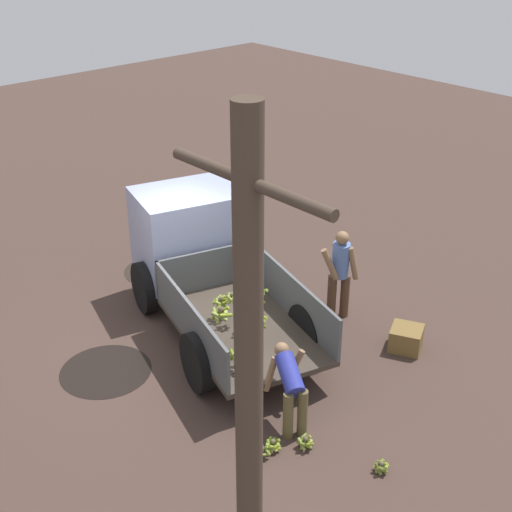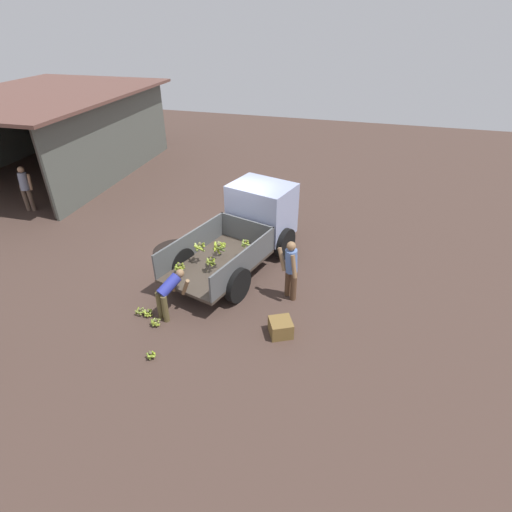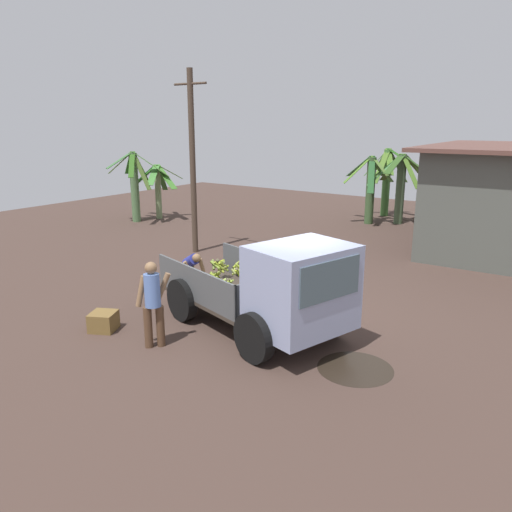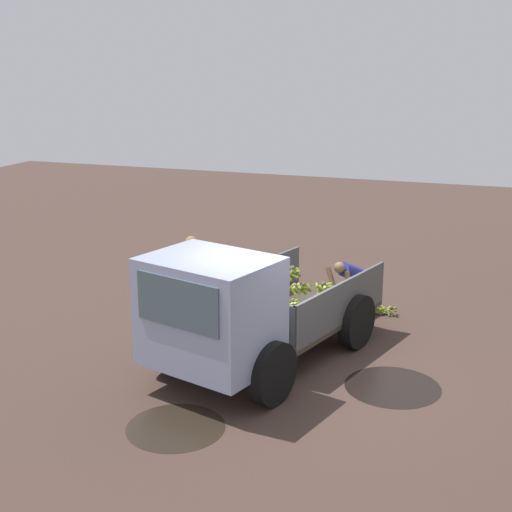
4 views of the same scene
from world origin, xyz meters
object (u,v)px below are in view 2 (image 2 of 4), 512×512
object	(u,v)px
person_worker_loading	(169,291)
banana_bunch_on_ground_2	(155,322)
banana_bunch_on_ground_3	(151,355)
cargo_truck	(253,221)
banana_bunch_on_ground_0	(148,313)
person_bystander_near_shed	(25,187)
person_foreground_visitor	(291,268)
banana_bunch_on_ground_1	(140,311)
wooden_crate_0	(281,327)

from	to	relation	value
person_worker_loading	banana_bunch_on_ground_2	xyz separation A→B (m)	(-0.49, 0.18, -0.57)
banana_bunch_on_ground_3	person_worker_loading	bearing A→B (deg)	8.50
cargo_truck	banana_bunch_on_ground_0	bearing A→B (deg)	171.93
banana_bunch_on_ground_3	banana_bunch_on_ground_0	bearing A→B (deg)	31.12
person_worker_loading	person_bystander_near_shed	world-z (taller)	person_bystander_near_shed
person_foreground_visitor	banana_bunch_on_ground_2	world-z (taller)	person_foreground_visitor
person_foreground_visitor	banana_bunch_on_ground_3	distance (m)	3.79
banana_bunch_on_ground_2	person_bystander_near_shed	bearing A→B (deg)	58.78
person_foreground_visitor	banana_bunch_on_ground_2	bearing A→B (deg)	-15.94
cargo_truck	banana_bunch_on_ground_1	bearing A→B (deg)	169.22
banana_bunch_on_ground_1	banana_bunch_on_ground_3	bearing A→B (deg)	-142.22
person_foreground_visitor	banana_bunch_on_ground_1	size ratio (longest dim) A/B	7.19
wooden_crate_0	banana_bunch_on_ground_2	bearing A→B (deg)	100.29
person_bystander_near_shed	cargo_truck	bearing A→B (deg)	-100.12
banana_bunch_on_ground_1	wooden_crate_0	xyz separation A→B (m)	(0.25, -3.39, 0.09)
banana_bunch_on_ground_0	banana_bunch_on_ground_1	xyz separation A→B (m)	(-0.00, 0.21, 0.01)
person_bystander_near_shed	banana_bunch_on_ground_1	distance (m)	8.04
person_bystander_near_shed	wooden_crate_0	size ratio (longest dim) A/B	3.32
banana_bunch_on_ground_0	banana_bunch_on_ground_1	world-z (taller)	banana_bunch_on_ground_1
banana_bunch_on_ground_0	wooden_crate_0	world-z (taller)	wooden_crate_0
person_worker_loading	banana_bunch_on_ground_0	distance (m)	0.81
person_bystander_near_shed	banana_bunch_on_ground_1	xyz separation A→B (m)	(-4.20, -6.82, -0.80)
person_bystander_near_shed	banana_bunch_on_ground_0	xyz separation A→B (m)	(-4.20, -7.02, -0.81)
person_foreground_visitor	banana_bunch_on_ground_1	bearing A→B (deg)	-24.12
cargo_truck	person_foreground_visitor	world-z (taller)	cargo_truck
banana_bunch_on_ground_0	banana_bunch_on_ground_3	bearing A→B (deg)	-148.88
banana_bunch_on_ground_1	banana_bunch_on_ground_0	bearing A→B (deg)	-89.56
banana_bunch_on_ground_1	wooden_crate_0	bearing A→B (deg)	-85.72
person_bystander_near_shed	banana_bunch_on_ground_3	size ratio (longest dim) A/B	7.35
person_foreground_visitor	person_worker_loading	bearing A→B (deg)	-21.76
person_foreground_visitor	person_worker_loading	size ratio (longest dim) A/B	1.48
person_worker_loading	banana_bunch_on_ground_3	size ratio (longest dim) A/B	4.98
person_foreground_visitor	banana_bunch_on_ground_1	xyz separation A→B (m)	(-1.63, 3.31, -0.80)
cargo_truck	person_bystander_near_shed	xyz separation A→B (m)	(0.68, 8.62, -0.14)
banana_bunch_on_ground_3	person_bystander_near_shed	bearing A→B (deg)	55.11
cargo_truck	person_worker_loading	bearing A→B (deg)	178.22
cargo_truck	banana_bunch_on_ground_2	world-z (taller)	cargo_truck
person_bystander_near_shed	wooden_crate_0	bearing A→B (deg)	-116.73
banana_bunch_on_ground_3	wooden_crate_0	world-z (taller)	wooden_crate_0
person_worker_loading	banana_bunch_on_ground_1	world-z (taller)	person_worker_loading
wooden_crate_0	person_bystander_near_shed	bearing A→B (deg)	68.87
banana_bunch_on_ground_2	wooden_crate_0	bearing A→B (deg)	-79.71
person_foreground_visitor	banana_bunch_on_ground_0	distance (m)	3.60
person_foreground_visitor	wooden_crate_0	bearing A→B (deg)	43.08
banana_bunch_on_ground_0	banana_bunch_on_ground_3	xyz separation A→B (m)	(-1.21, -0.73, 0.01)
cargo_truck	person_bystander_near_shed	size ratio (longest dim) A/B	2.86
person_bystander_near_shed	wooden_crate_0	world-z (taller)	person_bystander_near_shed
banana_bunch_on_ground_3	wooden_crate_0	bearing A→B (deg)	-59.18
wooden_crate_0	cargo_truck	bearing A→B (deg)	25.90
person_worker_loading	wooden_crate_0	world-z (taller)	person_worker_loading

